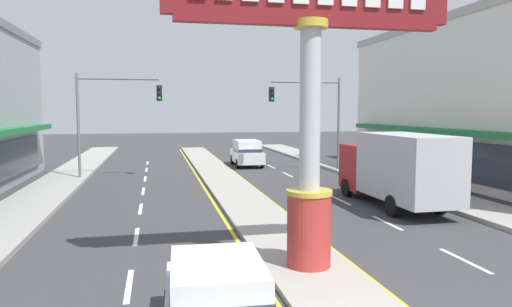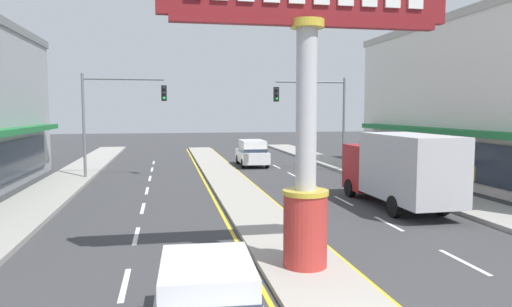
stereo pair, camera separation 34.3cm
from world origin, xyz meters
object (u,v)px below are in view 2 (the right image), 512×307
traffic_light_left_side (115,107)px  sedan_far_right_lane (207,306)px  storefront_right (512,100)px  traffic_light_right_side (319,108)px  pedestrian_far_side (470,179)px  box_truck_near_right_lane (399,168)px  district_sign (307,92)px  suv_near_left_lane (252,153)px

traffic_light_left_side → sedan_far_right_lane: traffic_light_left_side is taller
storefront_right → traffic_light_left_side: bearing=165.2°
traffic_light_right_side → pedestrian_far_side: (2.80, -11.80, -3.07)m
traffic_light_right_side → box_truck_near_right_lane: bearing=-91.3°
traffic_light_left_side → district_sign: bearing=-70.1°
traffic_light_left_side → box_truck_near_right_lane: (12.45, -10.80, -2.55)m
traffic_light_right_side → sedan_far_right_lane: traffic_light_right_side is taller
traffic_light_left_side → traffic_light_right_side: same height
traffic_light_left_side → sedan_far_right_lane: (3.59, -21.12, -3.46)m
district_sign → traffic_light_right_side: (6.36, 18.26, -0.27)m
box_truck_near_right_lane → suv_near_left_lane: 16.27m
sedan_far_right_lane → pedestrian_far_side: 15.56m
traffic_light_left_side → box_truck_near_right_lane: traffic_light_left_side is taller
district_sign → sedan_far_right_lane: 5.83m
district_sign → suv_near_left_lane: bearing=83.0°
traffic_light_right_side → box_truck_near_right_lane: traffic_light_right_side is taller
traffic_light_left_side → storefront_right: bearing=-14.8°
traffic_light_left_side → box_truck_near_right_lane: bearing=-41.0°
sedan_far_right_lane → suv_near_left_lane: 26.81m
box_truck_near_right_lane → traffic_light_left_side: bearing=139.0°
storefront_right → sedan_far_right_lane: 24.10m
traffic_light_left_side → pedestrian_far_side: (15.51, -11.14, -3.07)m
traffic_light_right_side → box_truck_near_right_lane: size_ratio=0.90×
storefront_right → box_truck_near_right_lane: 10.99m
district_sign → traffic_light_left_side: 18.72m
traffic_light_right_side → suv_near_left_lane: 6.58m
traffic_light_left_side → suv_near_left_lane: bearing=29.3°
district_sign → box_truck_near_right_lane: (6.09, 6.80, -2.82)m
box_truck_near_right_lane → pedestrian_far_side: bearing=-6.2°
box_truck_near_right_lane → pedestrian_far_side: box_truck_near_right_lane is taller
district_sign → sedan_far_right_lane: size_ratio=1.78×
box_truck_near_right_lane → pedestrian_far_side: 3.13m
district_sign → suv_near_left_lane: (2.77, 22.71, -3.53)m
sedan_far_right_lane → traffic_light_left_side: bearing=99.6°
traffic_light_right_side → suv_near_left_lane: (-3.59, 4.45, -3.26)m
traffic_light_left_side → pedestrian_far_side: 19.34m
traffic_light_right_side → pedestrian_far_side: 12.51m
box_truck_near_right_lane → sedan_far_right_lane: size_ratio=1.58×
traffic_light_right_side → box_truck_near_right_lane: (-0.27, -11.47, -2.55)m
district_sign → storefront_right: storefront_right is taller
district_sign → sedan_far_right_lane: district_sign is taller
storefront_right → traffic_light_left_side: storefront_right is taller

